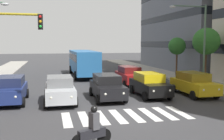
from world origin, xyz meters
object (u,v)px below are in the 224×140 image
(car_1, at_px, (149,84))
(car_3, at_px, (60,89))
(car_4, at_px, (11,89))
(car_2, at_px, (107,87))
(street_tree_1, at_px, (206,42))
(motorcycle_with_rider, at_px, (93,130))
(street_lamp_left, at_px, (199,36))
(street_tree_2, at_px, (177,46))
(car_row2_0, at_px, (130,75))
(bus_behind_traffic, at_px, (83,60))
(car_0, at_px, (194,84))

(car_1, xyz_separation_m, car_3, (6.49, 0.66, 0.00))
(car_4, bearing_deg, car_2, 176.69)
(car_1, relative_size, street_tree_1, 0.85)
(car_1, bearing_deg, street_tree_1, -149.61)
(motorcycle_with_rider, xyz_separation_m, street_lamp_left, (-10.88, -10.83, 3.84))
(car_4, distance_m, street_tree_2, 19.77)
(car_row2_0, height_order, street_tree_1, street_tree_1)
(car_4, bearing_deg, street_lamp_left, -171.46)
(bus_behind_traffic, bearing_deg, street_tree_1, 140.09)
(car_row2_0, xyz_separation_m, street_tree_1, (-7.13, 1.29, 3.17))
(car_row2_0, bearing_deg, car_2, 59.52)
(car_2, distance_m, street_lamp_left, 9.65)
(car_0, bearing_deg, car_4, -2.15)
(car_4, relative_size, street_lamp_left, 0.64)
(car_row2_0, xyz_separation_m, motorcycle_with_rider, (5.77, 14.09, -0.24))
(car_2, relative_size, street_tree_1, 0.85)
(street_lamp_left, relative_size, street_tree_1, 1.34)
(car_0, height_order, car_2, same)
(car_1, relative_size, car_3, 1.00)
(bus_behind_traffic, height_order, street_tree_1, street_tree_1)
(motorcycle_with_rider, xyz_separation_m, street_tree_2, (-12.82, -18.53, 2.90))
(car_2, relative_size, motorcycle_with_rider, 2.75)
(motorcycle_with_rider, relative_size, street_tree_1, 0.31)
(car_row2_0, relative_size, bus_behind_traffic, 0.42)
(motorcycle_with_rider, distance_m, street_tree_2, 22.72)
(street_tree_1, height_order, street_tree_2, street_tree_1)
(car_2, xyz_separation_m, bus_behind_traffic, (-0.00, -13.42, 0.97))
(car_4, distance_m, street_lamp_left, 15.53)
(bus_behind_traffic, xyz_separation_m, motorcycle_with_rider, (2.32, 21.64, -1.21))
(bus_behind_traffic, relative_size, street_lamp_left, 1.51)
(car_4, distance_m, bus_behind_traffic, 14.56)
(motorcycle_with_rider, relative_size, street_lamp_left, 0.23)
(car_0, distance_m, street_tree_1, 6.91)
(car_1, bearing_deg, bus_behind_traffic, -76.10)
(car_4, relative_size, car_row2_0, 1.00)
(car_1, bearing_deg, car_4, -0.55)
(car_3, distance_m, street_tree_1, 15.02)
(motorcycle_with_rider, height_order, street_lamp_left, street_lamp_left)
(car_row2_0, height_order, bus_behind_traffic, bus_behind_traffic)
(motorcycle_with_rider, relative_size, street_tree_2, 0.36)
(car_0, distance_m, motorcycle_with_rider, 12.07)
(car_0, distance_m, car_3, 9.87)
(car_4, distance_m, street_tree_1, 17.76)
(car_4, height_order, car_row2_0, same)
(car_3, bearing_deg, car_0, -178.46)
(car_0, bearing_deg, street_tree_2, -110.40)
(car_2, xyz_separation_m, street_tree_1, (-10.58, -4.57, 3.17))
(car_3, bearing_deg, car_4, -13.48)
(street_tree_2, bearing_deg, car_3, 37.88)
(bus_behind_traffic, bearing_deg, car_0, 116.08)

